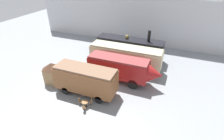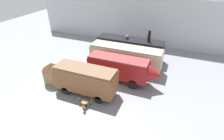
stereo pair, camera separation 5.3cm
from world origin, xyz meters
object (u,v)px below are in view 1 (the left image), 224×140
at_px(visitor_person, 102,82).
at_px(ticket_kiosk, 52,72).
at_px(streamlined_locomotive, 123,68).
at_px(steam_locomotive, 130,46).
at_px(passenger_coach_wooden, 86,79).
at_px(passenger_coach_vintage, 125,56).
at_px(cafe_chair_0, 80,101).
at_px(cafe_table_near, 85,103).

xyz_separation_m(visitor_person, ticket_kiosk, (-6.55, -1.44, 0.82)).
xyz_separation_m(streamlined_locomotive, ticket_kiosk, (-8.66, -3.70, -0.49)).
distance_m(steam_locomotive, ticket_kiosk, 13.11).
bearing_deg(passenger_coach_wooden, ticket_kiosk, 176.48).
relative_size(passenger_coach_vintage, streamlined_locomotive, 1.10).
height_order(steam_locomotive, cafe_chair_0, steam_locomotive).
relative_size(steam_locomotive, passenger_coach_vintage, 1.01).
height_order(cafe_chair_0, ticket_kiosk, ticket_kiosk).
height_order(streamlined_locomotive, visitor_person, streamlined_locomotive).
height_order(steam_locomotive, visitor_person, steam_locomotive).
height_order(passenger_coach_vintage, passenger_coach_wooden, passenger_coach_vintage).
relative_size(passenger_coach_vintage, cafe_table_near, 14.86).
bearing_deg(visitor_person, streamlined_locomotive, 47.00).
xyz_separation_m(passenger_coach_wooden, visitor_person, (1.33, 1.76, -1.23)).
bearing_deg(visitor_person, passenger_coach_wooden, -127.11).
bearing_deg(streamlined_locomotive, passenger_coach_wooden, -130.54).
relative_size(streamlined_locomotive, cafe_table_near, 13.52).
relative_size(streamlined_locomotive, ticket_kiosk, 3.28).
bearing_deg(streamlined_locomotive, passenger_coach_vintage, 104.25).
bearing_deg(passenger_coach_vintage, passenger_coach_wooden, -108.32).
height_order(cafe_table_near, visitor_person, visitor_person).
relative_size(steam_locomotive, cafe_chair_0, 12.60).
distance_m(cafe_table_near, cafe_chair_0, 0.74).
relative_size(cafe_table_near, ticket_kiosk, 0.24).
distance_m(steam_locomotive, visitor_person, 9.53).
bearing_deg(steam_locomotive, cafe_table_near, -94.37).
distance_m(passenger_coach_wooden, cafe_table_near, 3.02).
bearing_deg(steam_locomotive, visitor_person, -94.88).
bearing_deg(visitor_person, cafe_table_near, -93.21).
xyz_separation_m(streamlined_locomotive, visitor_person, (-2.11, -2.26, -1.31)).
bearing_deg(visitor_person, cafe_chair_0, -103.48).
bearing_deg(ticket_kiosk, steam_locomotive, 55.86).
xyz_separation_m(streamlined_locomotive, cafe_table_near, (-2.34, -6.37, -1.63)).
xyz_separation_m(passenger_coach_vintage, cafe_chair_0, (-2.15, -9.85, -1.60)).
distance_m(visitor_person, ticket_kiosk, 6.76).
height_order(streamlined_locomotive, cafe_chair_0, streamlined_locomotive).
bearing_deg(passenger_coach_vintage, cafe_chair_0, -102.30).
bearing_deg(streamlined_locomotive, visitor_person, -133.00).
xyz_separation_m(cafe_table_near, visitor_person, (0.23, 4.11, 0.32)).
bearing_deg(passenger_coach_wooden, visitor_person, 52.89).
bearing_deg(visitor_person, ticket_kiosk, -167.57).
height_order(steam_locomotive, cafe_table_near, steam_locomotive).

